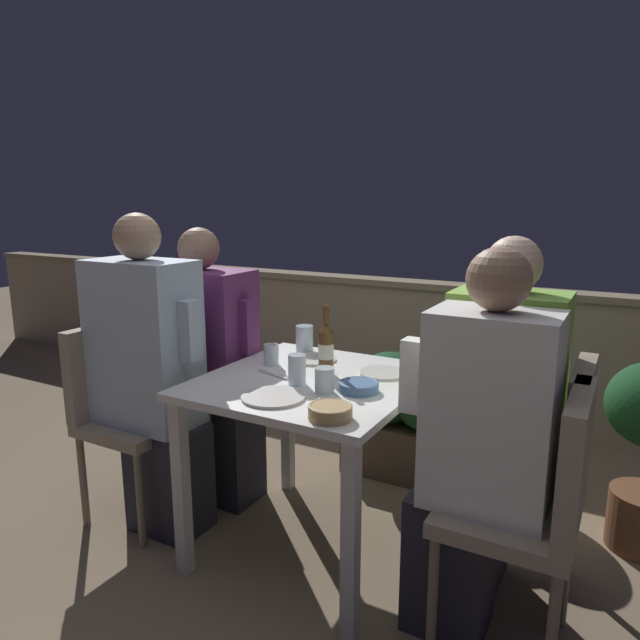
{
  "coord_description": "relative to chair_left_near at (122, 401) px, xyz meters",
  "views": [
    {
      "loc": [
        1.05,
        -1.83,
        1.41
      ],
      "look_at": [
        0.0,
        0.06,
        0.95
      ],
      "focal_mm": 32.0,
      "sensor_mm": 36.0,
      "label": 1
    }
  ],
  "objects": [
    {
      "name": "parapet_wall",
      "position": [
        0.87,
        1.88,
        -0.09
      ],
      "size": [
        9.0,
        0.18,
        0.89
      ],
      "color": "gray",
      "rests_on": "ground_plane"
    },
    {
      "name": "bowl_0",
      "position": [
        1.1,
        0.12,
        0.21
      ],
      "size": [
        0.15,
        0.15,
        0.04
      ],
      "color": "#4C709E",
      "rests_on": "dining_table"
    },
    {
      "name": "person_white_polo",
      "position": [
        1.55,
        0.02,
        0.11
      ],
      "size": [
        0.47,
        0.26,
        1.28
      ],
      "color": "#282833",
      "rests_on": "ground_plane"
    },
    {
      "name": "glass_cup_1",
      "position": [
        0.86,
        0.08,
        0.25
      ],
      "size": [
        0.07,
        0.07,
        0.12
      ],
      "color": "silver",
      "rests_on": "dining_table"
    },
    {
      "name": "bowl_1",
      "position": [
        1.13,
        -0.16,
        0.22
      ],
      "size": [
        0.14,
        0.14,
        0.05
      ],
      "color": "tan",
      "rests_on": "dining_table"
    },
    {
      "name": "dining_table",
      "position": [
        0.87,
        0.17,
        0.08
      ],
      "size": [
        0.81,
        0.85,
        0.73
      ],
      "color": "white",
      "rests_on": "ground_plane"
    },
    {
      "name": "chair_left_near",
      "position": [
        0.0,
        0.0,
        0.0
      ],
      "size": [
        0.41,
        0.4,
        0.88
      ],
      "color": "gray",
      "rests_on": "ground_plane"
    },
    {
      "name": "chair_left_far",
      "position": [
        0.03,
        0.33,
        0.0
      ],
      "size": [
        0.41,
        0.4,
        0.88
      ],
      "color": "gray",
      "rests_on": "ground_plane"
    },
    {
      "name": "person_purple_stripe",
      "position": [
        0.22,
        0.33,
        0.1
      ],
      "size": [
        0.52,
        0.26,
        1.29
      ],
      "color": "#282833",
      "rests_on": "ground_plane"
    },
    {
      "name": "plate_2",
      "position": [
        1.09,
        0.35,
        0.2
      ],
      "size": [
        0.19,
        0.19,
        0.01
      ],
      "color": "silver",
      "rests_on": "dining_table"
    },
    {
      "name": "glass_cup_3",
      "position": [
        0.64,
        0.5,
        0.25
      ],
      "size": [
        0.08,
        0.08,
        0.12
      ],
      "color": "silver",
      "rests_on": "dining_table"
    },
    {
      "name": "person_green_blouse",
      "position": [
        1.54,
        0.31,
        0.12
      ],
      "size": [
        0.48,
        0.26,
        1.29
      ],
      "color": "#282833",
      "rests_on": "ground_plane"
    },
    {
      "name": "chair_right_near",
      "position": [
        1.74,
        0.02,
        0.0
      ],
      "size": [
        0.41,
        0.4,
        0.88
      ],
      "color": "gray",
      "rests_on": "ground_plane"
    },
    {
      "name": "ground_plane",
      "position": [
        0.87,
        0.17,
        -0.54
      ],
      "size": [
        16.0,
        16.0,
        0.0
      ],
      "primitive_type": "plane",
      "color": "#847056"
    },
    {
      "name": "glass_cup_2",
      "position": [
        0.63,
        0.25,
        0.24
      ],
      "size": [
        0.06,
        0.06,
        0.09
      ],
      "color": "silver",
      "rests_on": "dining_table"
    },
    {
      "name": "glass_cup_0",
      "position": [
        1.22,
        0.52,
        0.24
      ],
      "size": [
        0.07,
        0.07,
        0.09
      ],
      "color": "silver",
      "rests_on": "dining_table"
    },
    {
      "name": "person_blue_shirt",
      "position": [
        0.19,
        -0.0,
        0.14
      ],
      "size": [
        0.51,
        0.26,
        1.36
      ],
      "color": "#282833",
      "rests_on": "ground_plane"
    },
    {
      "name": "planter_hedge",
      "position": [
        1.1,
        1.0,
        -0.19
      ],
      "size": [
        0.87,
        0.47,
        0.63
      ],
      "color": "brown",
      "rests_on": "ground_plane"
    },
    {
      "name": "glass_cup_4",
      "position": [
        0.99,
        0.05,
        0.24
      ],
      "size": [
        0.07,
        0.07,
        0.09
      ],
      "color": "silver",
      "rests_on": "dining_table"
    },
    {
      "name": "plate_0",
      "position": [
        0.87,
        -0.09,
        0.2
      ],
      "size": [
        0.23,
        0.23,
        0.01
      ],
      "color": "silver",
      "rests_on": "dining_table"
    },
    {
      "name": "plate_1",
      "position": [
        0.75,
        0.39,
        0.2
      ],
      "size": [
        0.2,
        0.2,
        0.01
      ],
      "color": "silver",
      "rests_on": "dining_table"
    },
    {
      "name": "chair_right_far",
      "position": [
        1.73,
        0.31,
        0.0
      ],
      "size": [
        0.41,
        0.4,
        0.88
      ],
      "color": "gray",
      "rests_on": "ground_plane"
    },
    {
      "name": "fork_0",
      "position": [
        0.72,
        0.13,
        0.2
      ],
      "size": [
        0.17,
        0.07,
        0.01
      ],
      "color": "silver",
      "rests_on": "dining_table"
    },
    {
      "name": "beer_bottle",
      "position": [
        0.89,
        0.24,
        0.3
      ],
      "size": [
        0.06,
        0.06,
        0.28
      ],
      "color": "brown",
      "rests_on": "dining_table"
    }
  ]
}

